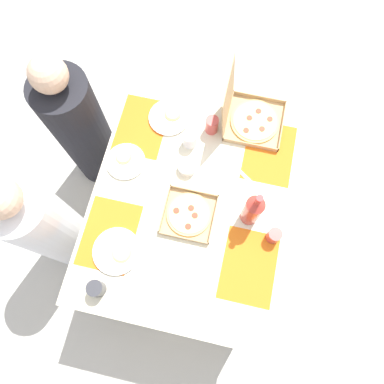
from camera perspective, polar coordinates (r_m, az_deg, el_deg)
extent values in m
plane|color=beige|center=(2.62, 0.00, -5.08)|extent=(6.00, 6.00, 0.00)
cylinder|color=#3F3328|center=(2.21, 8.21, -21.18)|extent=(0.07, 0.07, 0.72)
cylinder|color=#3F3328|center=(2.51, 13.34, 8.48)|extent=(0.07, 0.07, 0.72)
cylinder|color=#3F3328|center=(2.26, -15.26, -15.68)|extent=(0.07, 0.07, 0.72)
cylinder|color=#3F3328|center=(2.56, -6.77, 12.60)|extent=(0.07, 0.07, 0.72)
cube|color=beige|center=(1.90, 0.00, -0.14)|extent=(1.38, 1.01, 0.03)
cube|color=orange|center=(1.83, 8.91, -11.45)|extent=(0.36, 0.26, 0.00)
cube|color=orange|center=(2.01, 11.98, 6.10)|extent=(0.36, 0.26, 0.00)
cube|color=orange|center=(1.88, -12.86, -6.52)|extent=(0.36, 0.26, 0.00)
cube|color=orange|center=(2.06, -7.89, 10.18)|extent=(0.36, 0.26, 0.00)
cube|color=tan|center=(2.08, 9.77, 10.76)|extent=(0.31, 0.31, 0.01)
cube|color=tan|center=(1.99, 9.13, 7.34)|extent=(0.01, 0.31, 0.03)
cube|color=tan|center=(2.14, 10.55, 14.40)|extent=(0.01, 0.31, 0.03)
cube|color=tan|center=(2.07, 13.94, 10.03)|extent=(0.31, 0.01, 0.03)
cube|color=tan|center=(2.06, 5.71, 11.91)|extent=(0.31, 0.01, 0.03)
cylinder|color=#E0B76B|center=(2.07, 9.81, 10.88)|extent=(0.27, 0.27, 0.01)
cylinder|color=#EFD67F|center=(2.06, 9.85, 10.98)|extent=(0.24, 0.24, 0.00)
cylinder|color=red|center=(2.09, 10.39, 12.38)|extent=(0.03, 0.03, 0.00)
cylinder|color=red|center=(2.06, 9.01, 11.42)|extent=(0.03, 0.03, 0.00)
cylinder|color=red|center=(2.02, 8.48, 9.55)|extent=(0.03, 0.03, 0.00)
cylinder|color=red|center=(2.04, 10.93, 9.70)|extent=(0.03, 0.03, 0.00)
cylinder|color=red|center=(2.08, 12.12, 11.14)|extent=(0.03, 0.03, 0.00)
cube|color=tan|center=(1.91, 5.71, 14.49)|extent=(0.31, 0.03, 0.30)
cube|color=tan|center=(1.85, -0.48, -3.58)|extent=(0.26, 0.26, 0.01)
cube|color=tan|center=(1.81, -1.39, -7.24)|extent=(0.01, 0.26, 0.03)
cube|color=tan|center=(1.87, 0.39, 0.24)|extent=(0.01, 0.26, 0.03)
cube|color=tan|center=(1.83, 3.41, -4.29)|extent=(0.26, 0.01, 0.03)
cube|color=tan|center=(1.85, -4.33, -2.58)|extent=(0.26, 0.01, 0.03)
cylinder|color=#E0B76B|center=(1.84, -0.48, -3.51)|extent=(0.23, 0.23, 0.01)
cylinder|color=#EFD67F|center=(1.83, -0.48, -3.45)|extent=(0.21, 0.21, 0.00)
cylinder|color=red|center=(1.84, -0.16, -2.54)|extent=(0.03, 0.03, 0.00)
cylinder|color=red|center=(1.84, -2.48, -2.94)|extent=(0.03, 0.03, 0.00)
cylinder|color=red|center=(1.82, -0.62, -5.44)|extent=(0.03, 0.03, 0.00)
cylinder|color=red|center=(1.83, 0.44, -3.70)|extent=(0.03, 0.03, 0.00)
cylinder|color=white|center=(1.85, -11.70, -9.08)|extent=(0.23, 0.23, 0.01)
cylinder|color=white|center=(1.84, -11.75, -9.05)|extent=(0.24, 0.24, 0.01)
cylinder|color=#E0B76B|center=(1.83, -10.99, -9.35)|extent=(0.10, 0.10, 0.01)
cylinder|color=#EFD67F|center=(1.82, -11.02, -9.32)|extent=(0.08, 0.08, 0.00)
cylinder|color=white|center=(1.97, -10.34, 4.67)|extent=(0.20, 0.20, 0.01)
cylinder|color=white|center=(1.97, -10.38, 4.76)|extent=(0.21, 0.21, 0.01)
cylinder|color=#E0B76B|center=(1.97, -10.69, 5.45)|extent=(0.08, 0.08, 0.01)
cylinder|color=#EFD67F|center=(1.96, -10.72, 5.52)|extent=(0.07, 0.07, 0.00)
cylinder|color=white|center=(2.06, -3.61, 11.54)|extent=(0.22, 0.22, 0.01)
cylinder|color=white|center=(2.05, -3.62, 11.65)|extent=(0.23, 0.23, 0.01)
cylinder|color=#E0B76B|center=(2.06, -3.04, 12.18)|extent=(0.09, 0.09, 0.01)
cylinder|color=#EFD67F|center=(2.05, -3.05, 12.27)|extent=(0.08, 0.08, 0.00)
cylinder|color=#B2382D|center=(1.77, 9.40, -2.95)|extent=(0.09, 0.09, 0.22)
cone|color=#B2382D|center=(1.65, 10.10, -1.81)|extent=(0.09, 0.09, 0.04)
cylinder|color=#B2382D|center=(1.60, 10.37, -1.35)|extent=(0.03, 0.03, 0.06)
cylinder|color=red|center=(1.57, 10.58, -1.01)|extent=(0.03, 0.03, 0.01)
cylinder|color=#BF4742|center=(1.83, 12.71, -6.70)|extent=(0.07, 0.07, 0.09)
cylinder|color=silver|center=(1.95, -0.36, 8.26)|extent=(0.07, 0.07, 0.09)
cylinder|color=#333338|center=(1.81, -14.78, -14.45)|extent=(0.08, 0.08, 0.09)
cylinder|color=#BF4742|center=(1.98, 3.14, 10.45)|extent=(0.07, 0.07, 0.11)
cylinder|color=white|center=(1.91, -0.76, 3.92)|extent=(0.10, 0.10, 0.05)
cube|color=#B7B7BC|center=(1.94, 8.06, 2.68)|extent=(0.13, 0.18, 0.00)
cube|color=#B7B7BC|center=(1.80, 1.64, -13.67)|extent=(0.17, 0.15, 0.00)
cylinder|color=white|center=(2.26, -21.23, -5.28)|extent=(0.32, 0.32, 0.98)
cylinder|color=black|center=(2.40, -16.57, 8.88)|extent=(0.32, 0.32, 1.00)
sphere|color=#D1A889|center=(1.92, -21.65, 16.80)|extent=(0.19, 0.19, 0.19)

